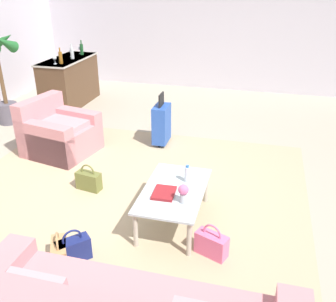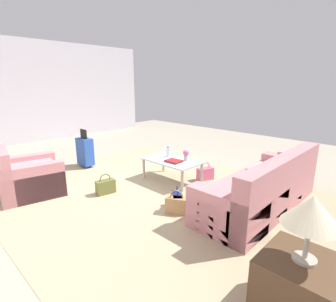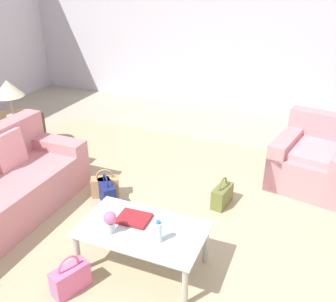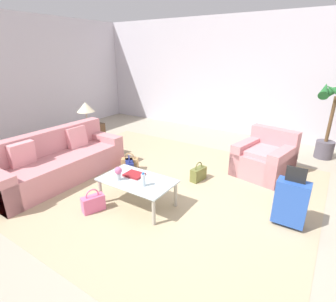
# 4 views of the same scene
# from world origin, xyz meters

# --- Properties ---
(ground_plane) EXTENTS (12.00, 12.00, 0.00)m
(ground_plane) POSITION_xyz_m (0.00, 0.00, 0.00)
(ground_plane) COLOR #A89E89
(wall_back) EXTENTS (10.24, 0.12, 3.10)m
(wall_back) POSITION_xyz_m (0.00, 4.06, 1.55)
(wall_back) COLOR silver
(wall_back) RESTS_ON ground
(area_rug) EXTENTS (5.20, 4.40, 0.01)m
(area_rug) POSITION_xyz_m (-0.60, 0.20, 0.00)
(area_rug) COLOR tan
(area_rug) RESTS_ON ground
(armchair) EXTENTS (1.05, 1.09, 0.83)m
(armchair) POSITION_xyz_m (0.91, 1.67, 0.29)
(armchair) COLOR #C67F84
(armchair) RESTS_ON ground
(coffee_table) EXTENTS (1.10, 0.65, 0.42)m
(coffee_table) POSITION_xyz_m (-0.40, -0.50, 0.37)
(coffee_table) COLOR silver
(coffee_table) RESTS_ON ground
(water_bottle) EXTENTS (0.06, 0.06, 0.20)m
(water_bottle) POSITION_xyz_m (-0.20, -0.60, 0.52)
(water_bottle) COLOR silver
(water_bottle) RESTS_ON coffee_table
(coffee_table_book) EXTENTS (0.29, 0.24, 0.03)m
(coffee_table_book) POSITION_xyz_m (-0.52, -0.42, 0.44)
(coffee_table_book) COLOR maroon
(coffee_table_book) RESTS_ON coffee_table
(flower_vase) EXTENTS (0.11, 0.11, 0.21)m
(flower_vase) POSITION_xyz_m (-0.62, -0.65, 0.55)
(flower_vase) COLOR #B2B7BC
(flower_vase) RESTS_ON coffee_table
(side_table) EXTENTS (0.60, 0.60, 0.52)m
(side_table) POSITION_xyz_m (-3.20, 1.00, 0.26)
(side_table) COLOR #513823
(side_table) RESTS_ON ground
(table_lamp) EXTENTS (0.42, 0.42, 0.54)m
(table_lamp) POSITION_xyz_m (-3.20, 1.00, 0.93)
(table_lamp) COLOR #ADA899
(table_lamp) RESTS_ON side_table
(handbag_navy) EXTENTS (0.33, 0.32, 0.36)m
(handbag_navy) POSITION_xyz_m (-1.25, 0.29, 0.13)
(handbag_navy) COLOR navy
(handbag_navy) RESTS_ON ground
(handbag_pink) EXTENTS (0.25, 0.35, 0.36)m
(handbag_pink) POSITION_xyz_m (-0.83, -0.99, 0.13)
(handbag_pink) COLOR pink
(handbag_pink) RESTS_ON ground
(handbag_tan) EXTENTS (0.35, 0.28, 0.36)m
(handbag_tan) POSITION_xyz_m (-1.33, 0.39, 0.13)
(handbag_tan) COLOR tan
(handbag_tan) RESTS_ON ground
(handbag_olive) EXTENTS (0.19, 0.34, 0.36)m
(handbag_olive) POSITION_xyz_m (0.00, 0.72, 0.13)
(handbag_olive) COLOR olive
(handbag_olive) RESTS_ON ground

